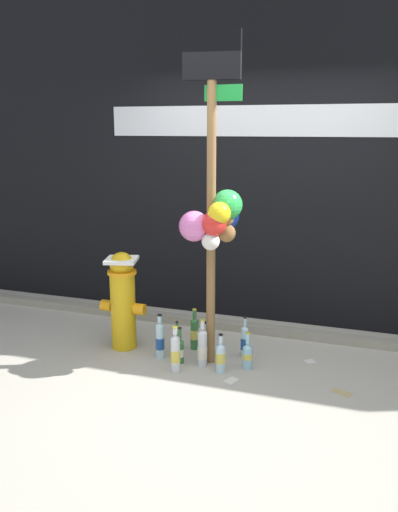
{
  "coord_description": "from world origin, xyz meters",
  "views": [
    {
      "loc": [
        1.06,
        -3.74,
        1.96
      ],
      "look_at": [
        -0.32,
        0.31,
        0.92
      ],
      "focal_mm": 37.63,
      "sensor_mm": 36.0,
      "label": 1
    }
  ],
  "objects": [
    {
      "name": "litter_0",
      "position": [
        0.89,
        0.1,
        0.0
      ],
      "size": [
        0.17,
        0.13,
        0.01
      ],
      "primitive_type": "cube",
      "rotation": [
        0.0,
        0.0,
        2.74
      ],
      "color": "tan",
      "rests_on": "ground_plane"
    },
    {
      "name": "bottle_8",
      "position": [
        -0.08,
        0.15,
        0.13
      ],
      "size": [
        0.08,
        0.08,
        0.33
      ],
      "color": "#B2DBEA",
      "rests_on": "ground_plane"
    },
    {
      "name": "bottle_1",
      "position": [
        -0.26,
        0.22,
        0.16
      ],
      "size": [
        0.08,
        0.08,
        0.41
      ],
      "color": "silver",
      "rests_on": "ground_plane"
    },
    {
      "name": "litter_2",
      "position": [
        0.05,
        0.03,
        0.0
      ],
      "size": [
        0.12,
        0.14,
        0.01
      ],
      "primitive_type": "cube",
      "rotation": [
        0.0,
        0.0,
        2.73
      ],
      "color": "silver",
      "rests_on": "ground_plane"
    },
    {
      "name": "bottle_0",
      "position": [
        -0.53,
        0.35,
        0.12
      ],
      "size": [
        0.06,
        0.06,
        0.31
      ],
      "color": "#337038",
      "rests_on": "ground_plane"
    },
    {
      "name": "litter_1",
      "position": [
        0.59,
        0.59,
        0.0
      ],
      "size": [
        0.11,
        0.11,
        0.01
      ],
      "primitive_type": "cube",
      "rotation": [
        0.0,
        0.0,
        0.67
      ],
      "color": "silver",
      "rests_on": "ground_plane"
    },
    {
      "name": "memorial_post",
      "position": [
        -0.18,
        0.31,
        1.42
      ],
      "size": [
        0.47,
        0.51,
        2.66
      ],
      "color": "olive",
      "rests_on": "ground_plane"
    },
    {
      "name": "bottle_4",
      "position": [
        0.11,
        0.29,
        0.12
      ],
      "size": [
        0.08,
        0.08,
        0.32
      ],
      "color": "#93CCE0",
      "rests_on": "ground_plane"
    },
    {
      "name": "curb_strip",
      "position": [
        0.0,
        1.09,
        0.04
      ],
      "size": [
        8.0,
        0.12,
        0.08
      ],
      "primitive_type": "cube",
      "color": "gray",
      "rests_on": "ground_plane"
    },
    {
      "name": "bottle_2",
      "position": [
        -0.28,
        0.4,
        0.12
      ],
      "size": [
        0.08,
        0.08,
        0.32
      ],
      "color": "silver",
      "rests_on": "ground_plane"
    },
    {
      "name": "bottle_3",
      "position": [
        0.03,
        0.51,
        0.14
      ],
      "size": [
        0.07,
        0.07,
        0.37
      ],
      "color": "#B2DBEA",
      "rests_on": "ground_plane"
    },
    {
      "name": "bottle_9",
      "position": [
        -0.43,
        0.04,
        0.16
      ],
      "size": [
        0.08,
        0.08,
        0.39
      ],
      "color": "silver",
      "rests_on": "ground_plane"
    },
    {
      "name": "building_wall",
      "position": [
        0.0,
        1.57,
        1.86
      ],
      "size": [
        10.0,
        0.21,
        3.72
      ],
      "color": "black",
      "rests_on": "ground_plane"
    },
    {
      "name": "bottle_5",
      "position": [
        -0.45,
        0.21,
        0.11
      ],
      "size": [
        0.07,
        0.07,
        0.32
      ],
      "color": "#337038",
      "rests_on": "ground_plane"
    },
    {
      "name": "ground_plane",
      "position": [
        0.0,
        0.0,
        0.0
      ],
      "size": [
        14.0,
        14.0,
        0.0
      ],
      "primitive_type": "plane",
      "color": "#ADA899"
    },
    {
      "name": "bottle_7",
      "position": [
        -0.66,
        0.26,
        0.16
      ],
      "size": [
        0.07,
        0.07,
        0.39
      ],
      "color": "#B2DBEA",
      "rests_on": "ground_plane"
    },
    {
      "name": "bottle_6",
      "position": [
        -0.43,
        0.53,
        0.15
      ],
      "size": [
        0.08,
        0.08,
        0.38
      ],
      "color": "#337038",
      "rests_on": "ground_plane"
    },
    {
      "name": "fire_hydrant",
      "position": [
        -1.05,
        0.36,
        0.46
      ],
      "size": [
        0.42,
        0.33,
        0.89
      ],
      "color": "gold",
      "rests_on": "ground_plane"
    }
  ]
}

